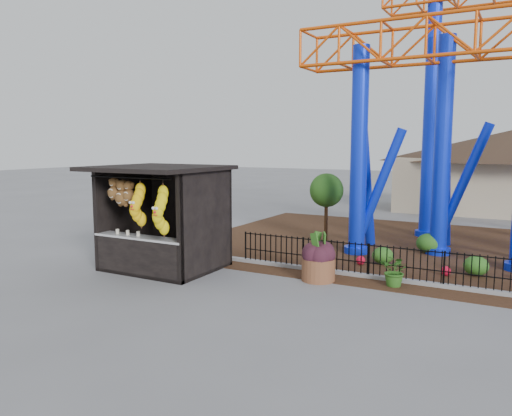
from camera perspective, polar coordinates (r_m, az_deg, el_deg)
The scene contains 10 objects.
ground at distance 12.99m, azimuth -3.25°, elevation -9.53°, with size 120.00×120.00×0.00m, color slate.
mulch_bed at distance 19.08m, azimuth 20.41°, elevation -4.49°, with size 18.00×12.00×0.02m, color #331E11.
curb at distance 14.27m, azimuth 17.40°, elevation -8.07°, with size 18.00×0.18×0.12m, color gray.
prize_booth at distance 15.11m, azimuth -11.04°, elevation -1.37°, with size 3.50×3.40×3.12m.
picket_fence at distance 14.02m, azimuth 21.10°, elevation -6.64°, with size 12.20×0.06×1.00m, color black, non-canonical shape.
roller_coaster at distance 19.00m, azimuth 24.85°, elevation 14.77°, with size 11.00×6.37×10.82m.
terracotta_planter at distance 14.02m, azimuth 7.14°, elevation -6.97°, with size 0.93×0.93×0.63m, color brown.
planter_foliage at distance 13.87m, azimuth 7.18°, elevation -4.43°, with size 0.70×0.70×0.64m, color #31131E.
potted_plant at distance 13.81m, azimuth 15.67°, elevation -6.94°, with size 0.77×0.67×0.86m, color #1C5218.
landscaping at distance 16.75m, azimuth 23.28°, elevation -5.22°, with size 7.78×4.15×0.69m.
Camera 1 is at (6.62, -10.53, 3.77)m, focal length 35.00 mm.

